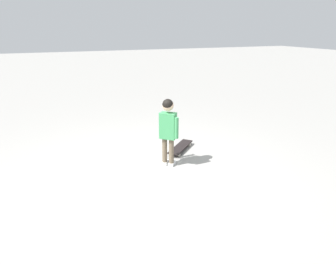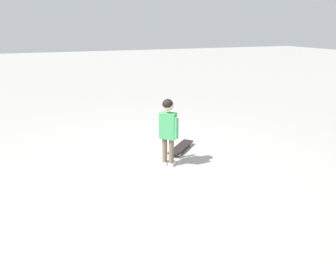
# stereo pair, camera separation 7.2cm
# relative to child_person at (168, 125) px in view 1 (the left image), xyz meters

# --- Properties ---
(ground_plane) EXTENTS (50.00, 50.00, 0.00)m
(ground_plane) POSITION_rel_child_person_xyz_m (0.46, 0.33, -0.66)
(ground_plane) COLOR gray
(child_person) EXTENTS (0.28, 0.39, 1.06)m
(child_person) POSITION_rel_child_person_xyz_m (0.00, 0.00, 0.00)
(child_person) COLOR brown
(child_person) RESTS_ON ground
(skateboard) EXTENTS (0.66, 0.64, 0.07)m
(skateboard) POSITION_rel_child_person_xyz_m (-0.43, -0.47, -0.60)
(skateboard) COLOR black
(skateboard) RESTS_ON ground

